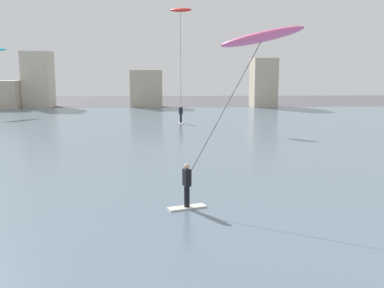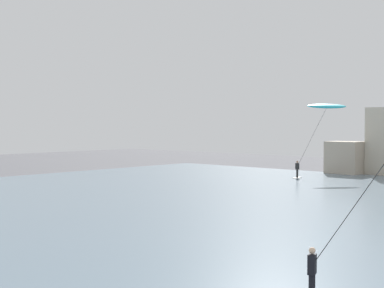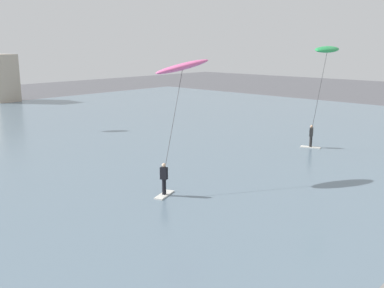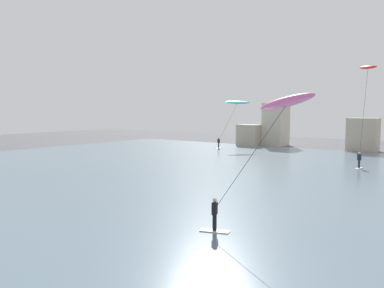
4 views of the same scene
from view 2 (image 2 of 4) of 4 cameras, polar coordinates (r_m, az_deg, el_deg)
name	(u,v)px [view 2 (image 2 of 4)]	position (r m, az deg, el deg)	size (l,w,h in m)	color
kitesurfer_cyan	(325,110)	(58.67, 12.80, 3.23)	(3.61, 5.58, 7.30)	silver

